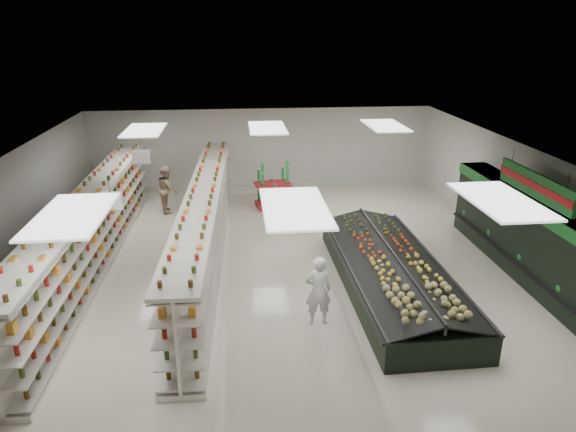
{
  "coord_description": "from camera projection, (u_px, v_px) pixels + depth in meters",
  "views": [
    {
      "loc": [
        -1.03,
        -12.91,
        6.31
      ],
      "look_at": [
        0.37,
        0.91,
        1.17
      ],
      "focal_mm": 32.0,
      "sensor_mm": 36.0,
      "label": 1
    }
  ],
  "objects": [
    {
      "name": "wall_right",
      "position": [
        525.0,
        205.0,
        14.44
      ],
      "size": [
        0.02,
        16.0,
        3.2
      ],
      "primitive_type": "cube",
      "color": "silver",
      "rests_on": "floor"
    },
    {
      "name": "floor",
      "position": [
        278.0,
        267.0,
        14.34
      ],
      "size": [
        16.0,
        16.0,
        0.0
      ],
      "primitive_type": "plane",
      "color": "beige",
      "rests_on": "ground"
    },
    {
      "name": "gondola_center",
      "position": [
        206.0,
        228.0,
        14.51
      ],
      "size": [
        1.31,
        12.13,
        2.1
      ],
      "rotation": [
        0.0,
        0.0,
        -0.03
      ],
      "color": "white",
      "rests_on": "floor"
    },
    {
      "name": "ceiling",
      "position": [
        277.0,
        155.0,
        13.22
      ],
      "size": [
        14.0,
        16.0,
        0.02
      ],
      "primitive_type": "cube",
      "color": "white",
      "rests_on": "wall_back"
    },
    {
      "name": "aisle_sign_far",
      "position": [
        141.0,
        157.0,
        14.89
      ],
      "size": [
        0.52,
        0.06,
        0.75
      ],
      "color": "white",
      "rests_on": "ceiling"
    },
    {
      "name": "gondola_left",
      "position": [
        92.0,
        234.0,
        14.02
      ],
      "size": [
        1.04,
        12.22,
        2.12
      ],
      "rotation": [
        0.0,
        0.0,
        -0.01
      ],
      "color": "white",
      "rests_on": "floor"
    },
    {
      "name": "wall_left",
      "position": [
        5.0,
        223.0,
        13.12
      ],
      "size": [
        0.02,
        16.0,
        3.2
      ],
      "primitive_type": "cube",
      "color": "silver",
      "rests_on": "floor"
    },
    {
      "name": "aisle_sign_near",
      "position": [
        111.0,
        201.0,
        11.15
      ],
      "size": [
        0.52,
        0.06,
        0.75
      ],
      "color": "white",
      "rests_on": "ceiling"
    },
    {
      "name": "soda_endcap",
      "position": [
        273.0,
        186.0,
        18.85
      ],
      "size": [
        1.4,
        1.08,
        1.62
      ],
      "rotation": [
        0.0,
        0.0,
        0.18
      ],
      "color": "red",
      "rests_on": "floor"
    },
    {
      "name": "produce_wall_case",
      "position": [
        536.0,
        237.0,
        13.12
      ],
      "size": [
        0.93,
        8.0,
        2.2
      ],
      "color": "black",
      "rests_on": "floor"
    },
    {
      "name": "shopper_background",
      "position": [
        167.0,
        189.0,
        18.37
      ],
      "size": [
        0.66,
        0.9,
        1.69
      ],
      "primitive_type": "imported",
      "rotation": [
        0.0,
        0.0,
        1.77
      ],
      "color": "tan",
      "rests_on": "floor"
    },
    {
      "name": "shopper_main",
      "position": [
        318.0,
        290.0,
        11.36
      ],
      "size": [
        0.62,
        0.43,
        1.64
      ],
      "primitive_type": "imported",
      "rotation": [
        0.0,
        0.0,
        3.21
      ],
      "color": "silver",
      "rests_on": "floor"
    },
    {
      "name": "produce_island",
      "position": [
        392.0,
        272.0,
        13.01
      ],
      "size": [
        2.53,
        6.82,
        1.02
      ],
      "rotation": [
        0.0,
        0.0,
        0.01
      ],
      "color": "black",
      "rests_on": "floor"
    },
    {
      "name": "hortifruti_banner",
      "position": [
        535.0,
        185.0,
        12.61
      ],
      "size": [
        0.12,
        3.2,
        0.95
      ],
      "color": "#1C6928",
      "rests_on": "ceiling"
    },
    {
      "name": "wall_back",
      "position": [
        262.0,
        148.0,
        21.24
      ],
      "size": [
        14.0,
        0.02,
        3.2
      ],
      "primitive_type": "cube",
      "color": "silver",
      "rests_on": "floor"
    }
  ]
}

